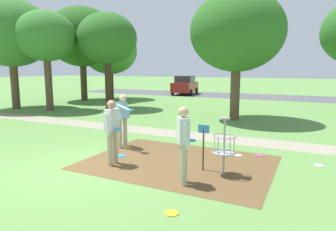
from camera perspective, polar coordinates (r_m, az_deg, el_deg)
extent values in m
plane|color=#5B8942|center=(7.99, -16.99, -9.68)|extent=(160.00, 160.00, 0.00)
cube|color=brown|center=(8.10, 1.99, -9.00)|extent=(4.92, 3.65, 0.01)
cylinder|color=#9E9EA3|center=(7.12, 10.76, -6.05)|extent=(0.05, 0.05, 1.35)
cylinder|color=#9E9EA3|center=(6.98, 10.92, -0.53)|extent=(0.24, 0.24, 0.04)
torus|color=#9E9EA3|center=(7.06, 10.82, -3.89)|extent=(0.58, 0.58, 0.02)
torus|color=#9E9EA3|center=(7.15, 10.73, -7.02)|extent=(0.55, 0.55, 0.03)
cylinder|color=#9E9EA3|center=(7.16, 10.72, -7.17)|extent=(0.48, 0.48, 0.02)
cylinder|color=gray|center=(7.05, 12.65, -5.64)|extent=(0.01, 0.01, 0.40)
cylinder|color=gray|center=(7.19, 12.56, -5.35)|extent=(0.01, 0.01, 0.40)
cylinder|color=gray|center=(7.30, 11.82, -5.11)|extent=(0.01, 0.01, 0.40)
cylinder|color=gray|center=(7.33, 10.70, -5.00)|extent=(0.01, 0.01, 0.40)
cylinder|color=gray|center=(7.28, 9.61, -5.07)|extent=(0.01, 0.01, 0.40)
cylinder|color=gray|center=(7.17, 8.94, -5.28)|extent=(0.01, 0.01, 0.40)
cylinder|color=gray|center=(7.02, 8.95, -5.58)|extent=(0.01, 0.01, 0.40)
cylinder|color=gray|center=(6.91, 9.68, -5.84)|extent=(0.01, 0.01, 0.40)
cylinder|color=gray|center=(6.87, 10.86, -5.96)|extent=(0.01, 0.01, 0.40)
cylinder|color=gray|center=(6.92, 12.00, -5.88)|extent=(0.01, 0.01, 0.40)
cylinder|color=#4C3823|center=(7.40, 6.82, -6.37)|extent=(0.04, 0.04, 1.10)
cube|color=#3384C6|center=(7.29, 6.89, -2.58)|extent=(0.28, 0.03, 0.20)
cylinder|color=tan|center=(6.65, 2.69, -8.92)|extent=(0.14, 0.14, 0.92)
cylinder|color=tan|center=(6.44, 3.10, -9.51)|extent=(0.14, 0.14, 0.92)
cube|color=silver|center=(6.35, 2.94, -2.86)|extent=(0.39, 0.42, 0.56)
sphere|color=tan|center=(6.28, 2.97, 0.71)|extent=(0.22, 0.22, 0.22)
cylinder|color=silver|center=(6.56, 2.76, -3.24)|extent=(0.19, 0.17, 0.55)
cylinder|color=silver|center=(6.20, 3.49, -3.97)|extent=(0.19, 0.17, 0.55)
cylinder|color=#1E93DB|center=(6.45, 4.50, -4.80)|extent=(0.22, 0.22, 0.02)
cylinder|color=tan|center=(8.02, -10.14, -5.92)|extent=(0.14, 0.14, 0.92)
cylinder|color=tan|center=(7.85, -11.14, -6.27)|extent=(0.14, 0.14, 0.92)
cube|color=silver|center=(7.78, -10.79, -0.82)|extent=(0.23, 0.37, 0.56)
sphere|color=#9E7051|center=(7.72, -10.88, 2.11)|extent=(0.22, 0.22, 0.22)
cylinder|color=silver|center=(7.93, -9.80, -1.23)|extent=(0.17, 0.10, 0.55)
cylinder|color=silver|center=(7.64, -11.55, -1.66)|extent=(0.17, 0.10, 0.55)
cylinder|color=#1E93DB|center=(7.71, -9.70, -2.62)|extent=(0.22, 0.22, 0.02)
cylinder|color=tan|center=(9.68, -8.28, -3.30)|extent=(0.14, 0.14, 0.92)
cylinder|color=tan|center=(9.54, -9.28, -3.50)|extent=(0.14, 0.14, 0.92)
cube|color=#84B7D1|center=(9.48, -8.88, 0.98)|extent=(0.46, 0.45, 0.60)
sphere|color=beige|center=(9.39, -8.70, 3.36)|extent=(0.22, 0.22, 0.22)
cylinder|color=#84B7D1|center=(9.13, -8.46, 1.43)|extent=(0.59, 0.24, 0.21)
cylinder|color=#1E93DB|center=(8.93, -7.29, 1.09)|extent=(0.22, 0.22, 0.02)
cylinder|color=#84B7D1|center=(9.71, -8.84, 1.45)|extent=(0.48, 0.21, 0.37)
cylinder|color=white|center=(8.76, 27.12, -8.56)|extent=(0.23, 0.23, 0.02)
cylinder|color=white|center=(8.92, 13.36, -7.50)|extent=(0.22, 0.22, 0.02)
cylinder|color=#1E93DB|center=(8.74, -9.10, -7.70)|extent=(0.26, 0.26, 0.02)
cylinder|color=#E53D99|center=(9.06, 17.14, -7.39)|extent=(0.23, 0.23, 0.02)
cylinder|color=gold|center=(5.44, 0.70, -18.29)|extent=(0.25, 0.25, 0.02)
cylinder|color=#422D1E|center=(19.11, -11.39, 5.78)|extent=(0.43, 0.43, 2.99)
ellipsoid|color=#2D6623|center=(19.17, -11.66, 14.37)|extent=(3.67, 3.67, 3.12)
cylinder|color=#422D1E|center=(25.22, -10.96, 5.73)|extent=(0.46, 0.46, 2.29)
ellipsoid|color=#428433|center=(25.23, -11.16, 12.11)|extent=(4.45, 4.45, 3.78)
cylinder|color=brown|center=(19.26, -22.00, 5.52)|extent=(0.42, 0.42, 3.11)
ellipsoid|color=#38752D|center=(19.33, -22.51, 13.99)|extent=(3.46, 3.46, 2.95)
cylinder|color=brown|center=(21.07, -27.40, 5.08)|extent=(0.48, 0.48, 2.87)
ellipsoid|color=#38752D|center=(21.15, -28.06, 13.93)|extent=(4.88, 4.88, 4.15)
cylinder|color=#4C3823|center=(24.55, -15.92, 6.24)|extent=(0.49, 0.49, 2.95)
ellipsoid|color=#285B1E|center=(24.65, -16.28, 14.36)|extent=(5.37, 5.37, 4.57)
cylinder|color=brown|center=(14.92, 12.78, 4.10)|extent=(0.46, 0.46, 2.58)
ellipsoid|color=#2D6623|center=(14.97, 13.19, 15.51)|extent=(4.49, 4.49, 3.81)
cube|color=#4C4C51|center=(28.37, 15.54, 3.60)|extent=(36.00, 6.00, 0.01)
cube|color=maroon|center=(29.36, 3.29, 5.55)|extent=(2.44, 4.43, 0.90)
cube|color=#2D333D|center=(29.33, 3.31, 7.05)|extent=(1.91, 2.41, 0.64)
cylinder|color=black|center=(30.88, 2.24, 4.88)|extent=(0.27, 0.62, 0.60)
cylinder|color=black|center=(30.46, 5.53, 4.79)|extent=(0.27, 0.62, 0.60)
cylinder|color=black|center=(28.38, 0.88, 4.53)|extent=(0.27, 0.62, 0.60)
cylinder|color=black|center=(27.92, 4.44, 4.43)|extent=(0.27, 0.62, 0.60)
cube|color=gray|center=(11.79, -0.86, -3.26)|extent=(40.00, 1.27, 0.00)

